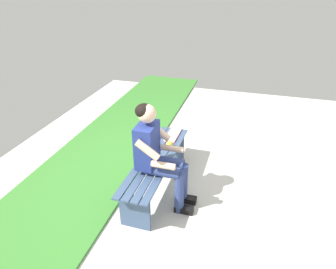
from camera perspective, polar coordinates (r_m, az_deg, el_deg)
name	(u,v)px	position (r m, az deg, el deg)	size (l,w,h in m)	color
grass_strip	(85,173)	(4.26, -15.79, -7.26)	(9.00, 1.41, 0.03)	#387A2D
bench_near	(156,165)	(3.67, -2.26, -6.04)	(1.67, 0.41, 0.46)	#384C6B
person_seated	(158,153)	(3.26, -2.03, -3.57)	(0.50, 0.69, 1.26)	navy
apple	(169,144)	(3.80, 0.28, -1.90)	(0.09, 0.09, 0.09)	gold
book_open	(173,135)	(4.10, 0.97, -0.07)	(0.41, 0.16, 0.02)	white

